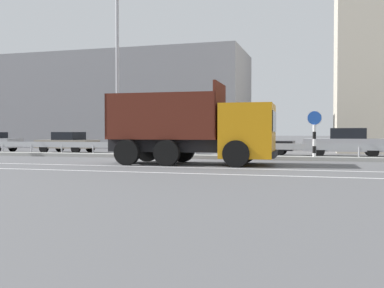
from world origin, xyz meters
name	(u,v)px	position (x,y,z in m)	size (l,w,h in m)	color
ground_plane	(158,160)	(0.00, 0.00, 0.00)	(320.00, 320.00, 0.00)	#565659
lane_strip_0	(177,167)	(2.20, -3.83, 0.00)	(64.34, 0.16, 0.01)	silver
lane_strip_1	(156,173)	(2.20, -6.17, 0.00)	(64.34, 0.16, 0.01)	silver
median_island	(172,156)	(0.00, 2.09, 0.09)	(35.39, 1.10, 0.18)	gray
median_guardrail	(178,147)	(0.00, 3.05, 0.57)	(64.34, 0.09, 0.78)	#9EA0A5
dump_truck	(212,134)	(3.13, -2.00, 1.27)	(7.07, 3.01, 3.38)	orange
median_road_sign	(314,134)	(7.16, 2.09, 1.24)	(0.69, 0.16, 2.38)	white
street_lamp_1	(116,48)	(-3.07, 1.85, 5.84)	(0.70, 1.88, 10.76)	#ADADB2
parked_car_3	(68,142)	(-8.68, 6.13, 0.69)	(3.82, 2.06, 1.36)	gray
parked_car_4	(156,142)	(-2.49, 6.24, 0.72)	(4.60, 1.96, 1.40)	gray
parked_car_5	(258,144)	(3.94, 6.17, 0.67)	(4.06, 2.05, 1.30)	black
parked_car_6	(346,142)	(8.78, 6.12, 0.78)	(4.45, 1.95, 1.57)	#A3A3A8
background_building_0	(115,102)	(-10.64, 17.26, 4.11)	(23.75, 8.07, 8.22)	gray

